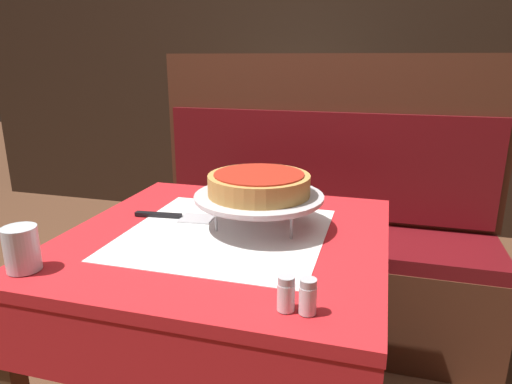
% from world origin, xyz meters
% --- Properties ---
extents(dining_table_front, '(0.86, 0.86, 0.78)m').
position_xyz_m(dining_table_front, '(0.00, 0.00, 0.66)').
color(dining_table_front, red).
rests_on(dining_table_front, ground_plane).
extents(dining_table_rear, '(0.73, 0.73, 0.78)m').
position_xyz_m(dining_table_rear, '(-0.18, 1.75, 0.67)').
color(dining_table_rear, beige).
rests_on(dining_table_rear, ground_plane).
extents(booth_bench, '(1.54, 0.45, 1.25)m').
position_xyz_m(booth_bench, '(0.15, 0.82, 0.37)').
color(booth_bench, '#4C2819').
rests_on(booth_bench, ground_plane).
extents(back_wall_panel, '(6.00, 0.04, 2.40)m').
position_xyz_m(back_wall_panel, '(0.00, 2.32, 1.20)').
color(back_wall_panel, black).
rests_on(back_wall_panel, ground_plane).
extents(pizza_pan_stand, '(0.36, 0.36, 0.10)m').
position_xyz_m(pizza_pan_stand, '(0.08, 0.07, 0.86)').
color(pizza_pan_stand, '#ADADB2').
rests_on(pizza_pan_stand, dining_table_front).
extents(deep_dish_pizza, '(0.28, 0.28, 0.06)m').
position_xyz_m(deep_dish_pizza, '(0.08, 0.07, 0.90)').
color(deep_dish_pizza, '#C68E47').
rests_on(deep_dish_pizza, pizza_pan_stand).
extents(pizza_server, '(0.24, 0.09, 0.01)m').
position_xyz_m(pizza_server, '(-0.18, 0.07, 0.78)').
color(pizza_server, '#BCBCC1').
rests_on(pizza_server, dining_table_front).
extents(water_glass_near, '(0.08, 0.08, 0.10)m').
position_xyz_m(water_glass_near, '(-0.36, -0.34, 0.83)').
color(water_glass_near, silver).
rests_on(water_glass_near, dining_table_front).
extents(salt_shaker, '(0.03, 0.03, 0.07)m').
position_xyz_m(salt_shaker, '(0.24, -0.34, 0.81)').
color(salt_shaker, silver).
rests_on(salt_shaker, dining_table_front).
extents(pepper_shaker, '(0.03, 0.03, 0.07)m').
position_xyz_m(pepper_shaker, '(0.28, -0.34, 0.81)').
color(pepper_shaker, silver).
rests_on(pepper_shaker, dining_table_front).
extents(napkin_holder, '(0.10, 0.05, 0.09)m').
position_xyz_m(napkin_holder, '(-0.04, 0.38, 0.82)').
color(napkin_holder, '#B2B2B7').
rests_on(napkin_holder, dining_table_front).
extents(condiment_caddy, '(0.13, 0.13, 0.16)m').
position_xyz_m(condiment_caddy, '(-0.24, 1.71, 0.81)').
color(condiment_caddy, black).
rests_on(condiment_caddy, dining_table_rear).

